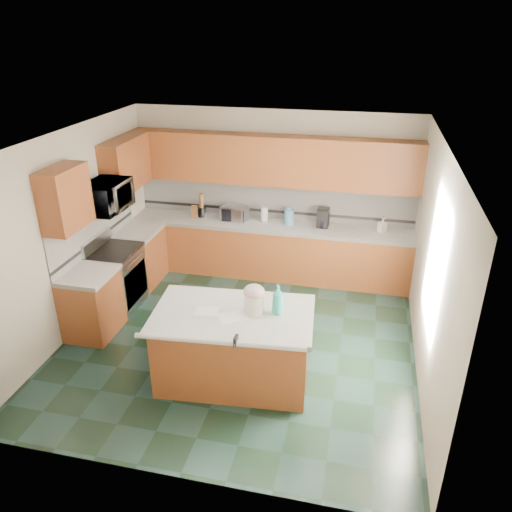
% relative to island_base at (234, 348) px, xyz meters
% --- Properties ---
extents(floor, '(4.60, 4.60, 0.00)m').
position_rel_island_base_xyz_m(floor, '(-0.13, 0.77, -0.43)').
color(floor, black).
rests_on(floor, ground).
extents(ceiling, '(4.60, 4.60, 0.00)m').
position_rel_island_base_xyz_m(ceiling, '(-0.13, 0.77, 2.27)').
color(ceiling, white).
rests_on(ceiling, ground).
extents(wall_back, '(4.60, 0.04, 2.70)m').
position_rel_island_base_xyz_m(wall_back, '(-0.13, 3.09, 0.92)').
color(wall_back, beige).
rests_on(wall_back, ground).
extents(wall_front, '(4.60, 0.04, 2.70)m').
position_rel_island_base_xyz_m(wall_front, '(-0.13, -1.55, 0.92)').
color(wall_front, beige).
rests_on(wall_front, ground).
extents(wall_left, '(0.04, 4.60, 2.70)m').
position_rel_island_base_xyz_m(wall_left, '(-2.45, 0.77, 0.92)').
color(wall_left, beige).
rests_on(wall_left, ground).
extents(wall_right, '(0.04, 4.60, 2.70)m').
position_rel_island_base_xyz_m(wall_right, '(2.19, 0.77, 0.92)').
color(wall_right, beige).
rests_on(wall_right, ground).
extents(back_base_cab, '(4.60, 0.60, 0.86)m').
position_rel_island_base_xyz_m(back_base_cab, '(-0.13, 2.77, 0.00)').
color(back_base_cab, '#5E2D17').
rests_on(back_base_cab, ground).
extents(back_countertop, '(4.60, 0.64, 0.06)m').
position_rel_island_base_xyz_m(back_countertop, '(-0.13, 2.77, 0.46)').
color(back_countertop, white).
rests_on(back_countertop, back_base_cab).
extents(back_upper_cab, '(4.60, 0.33, 0.78)m').
position_rel_island_base_xyz_m(back_upper_cab, '(-0.13, 2.90, 1.51)').
color(back_upper_cab, '#5E2D17').
rests_on(back_upper_cab, wall_back).
extents(back_backsplash, '(4.60, 0.02, 0.63)m').
position_rel_island_base_xyz_m(back_backsplash, '(-0.13, 3.06, 0.81)').
color(back_backsplash, silver).
rests_on(back_backsplash, back_countertop).
extents(back_accent_band, '(4.60, 0.01, 0.05)m').
position_rel_island_base_xyz_m(back_accent_band, '(-0.13, 3.05, 0.61)').
color(back_accent_band, black).
rests_on(back_accent_band, back_countertop).
extents(left_base_cab_rear, '(0.60, 0.82, 0.86)m').
position_rel_island_base_xyz_m(left_base_cab_rear, '(-2.13, 2.06, 0.00)').
color(left_base_cab_rear, '#5E2D17').
rests_on(left_base_cab_rear, ground).
extents(left_counter_rear, '(0.64, 0.82, 0.06)m').
position_rel_island_base_xyz_m(left_counter_rear, '(-2.13, 2.06, 0.46)').
color(left_counter_rear, white).
rests_on(left_counter_rear, left_base_cab_rear).
extents(left_base_cab_front, '(0.60, 0.72, 0.86)m').
position_rel_island_base_xyz_m(left_base_cab_front, '(-2.13, 0.53, 0.00)').
color(left_base_cab_front, '#5E2D17').
rests_on(left_base_cab_front, ground).
extents(left_counter_front, '(0.64, 0.72, 0.06)m').
position_rel_island_base_xyz_m(left_counter_front, '(-2.13, 0.53, 0.46)').
color(left_counter_front, white).
rests_on(left_counter_front, left_base_cab_front).
extents(left_backsplash, '(0.02, 2.30, 0.63)m').
position_rel_island_base_xyz_m(left_backsplash, '(-2.42, 1.32, 0.81)').
color(left_backsplash, silver).
rests_on(left_backsplash, wall_left).
extents(left_accent_band, '(0.01, 2.30, 0.05)m').
position_rel_island_base_xyz_m(left_accent_band, '(-2.42, 1.32, 0.61)').
color(left_accent_band, black).
rests_on(left_accent_band, wall_left).
extents(left_upper_cab_rear, '(0.33, 1.09, 0.78)m').
position_rel_island_base_xyz_m(left_upper_cab_rear, '(-2.27, 2.19, 1.51)').
color(left_upper_cab_rear, '#5E2D17').
rests_on(left_upper_cab_rear, wall_left).
extents(left_upper_cab_front, '(0.33, 0.72, 0.78)m').
position_rel_island_base_xyz_m(left_upper_cab_front, '(-2.27, 0.53, 1.51)').
color(left_upper_cab_front, '#5E2D17').
rests_on(left_upper_cab_front, wall_left).
extents(range_body, '(0.60, 0.76, 0.88)m').
position_rel_island_base_xyz_m(range_body, '(-2.13, 1.27, 0.01)').
color(range_body, '#B7B7BC').
rests_on(range_body, ground).
extents(range_oven_door, '(0.02, 0.68, 0.55)m').
position_rel_island_base_xyz_m(range_oven_door, '(-1.84, 1.27, -0.03)').
color(range_oven_door, black).
rests_on(range_oven_door, range_body).
extents(range_cooktop, '(0.62, 0.78, 0.04)m').
position_rel_island_base_xyz_m(range_cooktop, '(-2.13, 1.27, 0.47)').
color(range_cooktop, black).
rests_on(range_cooktop, range_body).
extents(range_handle, '(0.02, 0.66, 0.02)m').
position_rel_island_base_xyz_m(range_handle, '(-1.81, 1.27, 0.35)').
color(range_handle, '#B7B7BC').
rests_on(range_handle, range_body).
extents(range_backguard, '(0.06, 0.76, 0.18)m').
position_rel_island_base_xyz_m(range_backguard, '(-2.39, 1.27, 0.59)').
color(range_backguard, '#B7B7BC').
rests_on(range_backguard, range_body).
extents(microwave, '(0.50, 0.73, 0.41)m').
position_rel_island_base_xyz_m(microwave, '(-2.13, 1.27, 1.30)').
color(microwave, '#B7B7BC').
rests_on(microwave, wall_left).
extents(island_base, '(1.80, 1.13, 0.86)m').
position_rel_island_base_xyz_m(island_base, '(0.00, 0.00, 0.00)').
color(island_base, '#5E2D17').
rests_on(island_base, ground).
extents(island_top, '(1.91, 1.24, 0.06)m').
position_rel_island_base_xyz_m(island_top, '(0.00, 0.00, 0.46)').
color(island_top, white).
rests_on(island_top, island_base).
extents(island_bullnose, '(1.82, 0.21, 0.06)m').
position_rel_island_base_xyz_m(island_bullnose, '(0.00, -0.54, 0.46)').
color(island_bullnose, white).
rests_on(island_bullnose, island_base).
extents(treat_jar, '(0.26, 0.26, 0.23)m').
position_rel_island_base_xyz_m(treat_jar, '(0.23, 0.07, 0.61)').
color(treat_jar, white).
rests_on(treat_jar, island_top).
extents(treat_jar_lid, '(0.24, 0.24, 0.15)m').
position_rel_island_base_xyz_m(treat_jar_lid, '(0.23, 0.07, 0.76)').
color(treat_jar_lid, '#D1A4A4').
rests_on(treat_jar_lid, treat_jar).
extents(treat_jar_knob, '(0.08, 0.03, 0.03)m').
position_rel_island_base_xyz_m(treat_jar_knob, '(0.23, 0.07, 0.81)').
color(treat_jar_knob, tan).
rests_on(treat_jar_knob, treat_jar_lid).
extents(treat_jar_knob_end_l, '(0.04, 0.04, 0.04)m').
position_rel_island_base_xyz_m(treat_jar_knob_end_l, '(0.19, 0.07, 0.81)').
color(treat_jar_knob_end_l, tan).
rests_on(treat_jar_knob_end_l, treat_jar_lid).
extents(treat_jar_knob_end_r, '(0.04, 0.04, 0.04)m').
position_rel_island_base_xyz_m(treat_jar_knob_end_r, '(0.27, 0.07, 0.81)').
color(treat_jar_knob_end_r, tan).
rests_on(treat_jar_knob_end_r, treat_jar_lid).
extents(soap_bottle_island, '(0.18, 0.18, 0.35)m').
position_rel_island_base_xyz_m(soap_bottle_island, '(0.49, 0.11, 0.67)').
color(soap_bottle_island, teal).
rests_on(soap_bottle_island, island_top).
extents(paper_sheet_a, '(0.39, 0.36, 0.00)m').
position_rel_island_base_xyz_m(paper_sheet_a, '(0.03, -0.08, 0.49)').
color(paper_sheet_a, white).
rests_on(paper_sheet_a, island_top).
extents(paper_sheet_b, '(0.29, 0.23, 0.00)m').
position_rel_island_base_xyz_m(paper_sheet_b, '(-0.30, -0.03, 0.49)').
color(paper_sheet_b, white).
rests_on(paper_sheet_b, island_top).
extents(clamp_body, '(0.03, 0.10, 0.09)m').
position_rel_island_base_xyz_m(clamp_body, '(0.17, -0.52, 0.50)').
color(clamp_body, black).
rests_on(clamp_body, island_top).
extents(clamp_handle, '(0.02, 0.07, 0.02)m').
position_rel_island_base_xyz_m(clamp_handle, '(0.17, -0.58, 0.48)').
color(clamp_handle, black).
rests_on(clamp_handle, island_top).
extents(knife_block, '(0.11, 0.14, 0.21)m').
position_rel_island_base_xyz_m(knife_block, '(-1.43, 2.82, 0.59)').
color(knife_block, '#472814').
rests_on(knife_block, back_countertop).
extents(utensil_crock, '(0.13, 0.13, 0.16)m').
position_rel_island_base_xyz_m(utensil_crock, '(-1.31, 2.85, 0.57)').
color(utensil_crock, black).
rests_on(utensil_crock, back_countertop).
extents(utensil_bundle, '(0.08, 0.08, 0.24)m').
position_rel_island_base_xyz_m(utensil_bundle, '(-1.31, 2.85, 0.77)').
color(utensil_bundle, '#472814').
rests_on(utensil_bundle, utensil_crock).
extents(toaster_oven, '(0.47, 0.38, 0.24)m').
position_rel_island_base_xyz_m(toaster_oven, '(-0.73, 2.82, 0.61)').
color(toaster_oven, '#B7B7BC').
rests_on(toaster_oven, back_countertop).
extents(toaster_oven_door, '(0.37, 0.01, 0.20)m').
position_rel_island_base_xyz_m(toaster_oven_door, '(-0.73, 2.68, 0.61)').
color(toaster_oven_door, black).
rests_on(toaster_oven_door, toaster_oven).
extents(paper_towel, '(0.11, 0.11, 0.25)m').
position_rel_island_base_xyz_m(paper_towel, '(-0.24, 2.87, 0.62)').
color(paper_towel, white).
rests_on(paper_towel, back_countertop).
extents(paper_towel_base, '(0.17, 0.17, 0.01)m').
position_rel_island_base_xyz_m(paper_towel_base, '(-0.24, 2.87, 0.50)').
color(paper_towel_base, '#B7B7BC').
rests_on(paper_towel_base, back_countertop).
extents(water_jug, '(0.16, 0.16, 0.26)m').
position_rel_island_base_xyz_m(water_jug, '(0.18, 2.83, 0.62)').
color(water_jug, '#5993C2').
rests_on(water_jug, back_countertop).
extents(water_jug_neck, '(0.07, 0.07, 0.04)m').
position_rel_island_base_xyz_m(water_jug_neck, '(0.18, 2.83, 0.77)').
color(water_jug_neck, '#5993C2').
rests_on(water_jug_neck, water_jug).
extents(coffee_maker, '(0.19, 0.21, 0.31)m').
position_rel_island_base_xyz_m(coffee_maker, '(0.73, 2.85, 0.64)').
color(coffee_maker, black).
rests_on(coffee_maker, back_countertop).
extents(coffee_carafe, '(0.13, 0.13, 0.13)m').
position_rel_island_base_xyz_m(coffee_carafe, '(0.73, 2.80, 0.55)').
color(coffee_carafe, black).
rests_on(coffee_carafe, back_countertop).
extents(soap_bottle_back, '(0.15, 0.15, 0.24)m').
position_rel_island_base_xyz_m(soap_bottle_back, '(1.65, 2.82, 0.61)').
color(soap_bottle_back, white).
rests_on(soap_bottle_back, back_countertop).
extents(soap_back_cap, '(0.02, 0.02, 0.03)m').
position_rel_island_base_xyz_m(soap_back_cap, '(1.65, 2.82, 0.75)').
color(soap_back_cap, red).
rests_on(soap_back_cap, soap_bottle_back).
extents(window_light_proxy, '(0.02, 1.40, 1.10)m').
position_rel_island_base_xyz_m(window_light_proxy, '(2.16, 0.57, 1.07)').
color(window_light_proxy, white).
rests_on(window_light_proxy, wall_right).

